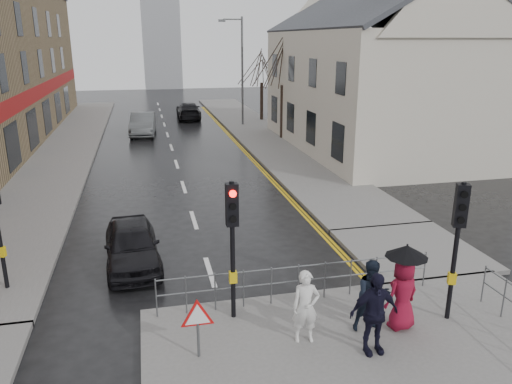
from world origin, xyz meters
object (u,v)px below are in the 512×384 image
pedestrian_b (372,296)px  car_mid (143,124)px  pedestrian_with_umbrella (404,284)px  car_parked (132,245)px  pedestrian_a (306,307)px  pedestrian_d (374,313)px

pedestrian_b → car_mid: 27.27m
car_mid → pedestrian_b: bearing=-75.7°
pedestrian_with_umbrella → car_parked: 7.98m
pedestrian_a → car_mid: size_ratio=0.35×
car_parked → pedestrian_d: bearing=-52.9°
car_mid → pedestrian_a: bearing=-79.1°
pedestrian_a → pedestrian_with_umbrella: 2.34m
pedestrian_with_umbrella → pedestrian_d: pedestrian_with_umbrella is taller
pedestrian_d → car_mid: size_ratio=0.39×
pedestrian_a → pedestrian_d: pedestrian_d is taller
pedestrian_b → pedestrian_d: (-0.35, -0.79, 0.06)m
car_parked → car_mid: bearing=85.0°
pedestrian_d → pedestrian_a: bearing=149.7°
car_mid → car_parked: bearing=-87.3°
pedestrian_b → pedestrian_with_umbrella: bearing=-3.9°
pedestrian_with_umbrella → car_parked: bearing=139.9°
pedestrian_b → pedestrian_d: bearing=-111.2°
car_mid → pedestrian_d: bearing=-76.7°
car_parked → car_mid: (0.54, 21.79, 0.11)m
pedestrian_a → pedestrian_b: pedestrian_b is taller
car_parked → pedestrian_b: bearing=-46.8°
pedestrian_with_umbrella → car_mid: bearing=101.6°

